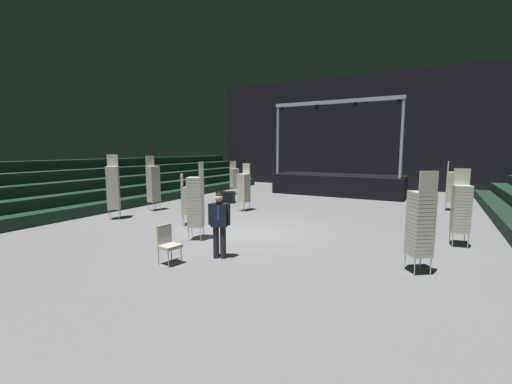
# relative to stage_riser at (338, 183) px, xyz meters

# --- Properties ---
(ground_plane) EXTENTS (22.00, 30.00, 0.10)m
(ground_plane) POSITION_rel_stage_riser_xyz_m (-0.00, -10.45, -0.74)
(ground_plane) COLOR slate
(arena_end_wall) EXTENTS (22.00, 0.30, 8.00)m
(arena_end_wall) POSITION_rel_stage_riser_xyz_m (-0.00, 4.55, 3.31)
(arena_end_wall) COLOR black
(arena_end_wall) RESTS_ON ground_plane
(bleacher_bank_left) EXTENTS (3.75, 24.00, 2.25)m
(bleacher_bank_left) POSITION_rel_stage_riser_xyz_m (-9.12, -9.45, 0.44)
(bleacher_bank_left) COLOR black
(bleacher_bank_left) RESTS_ON ground_plane
(stage_riser) EXTENTS (7.65, 2.75, 5.53)m
(stage_riser) POSITION_rel_stage_riser_xyz_m (0.00, 0.00, 0.00)
(stage_riser) COLOR black
(stage_riser) RESTS_ON ground_plane
(man_with_tie) EXTENTS (0.56, 0.37, 1.69)m
(man_with_tie) POSITION_rel_stage_riser_xyz_m (0.52, -13.38, 0.26)
(man_with_tie) COLOR black
(man_with_tie) RESTS_ON ground_plane
(chair_stack_front_left) EXTENTS (0.51, 0.51, 2.14)m
(chair_stack_front_left) POSITION_rel_stage_riser_xyz_m (-2.30, -7.44, 0.38)
(chair_stack_front_left) COLOR #B2B5BA
(chair_stack_front_left) RESTS_ON ground_plane
(chair_stack_front_right) EXTENTS (0.61, 0.61, 2.31)m
(chair_stack_front_right) POSITION_rel_stage_riser_xyz_m (5.01, -12.08, 0.46)
(chair_stack_front_right) COLOR #B2B5BA
(chair_stack_front_right) RESTS_ON ground_plane
(chair_stack_mid_left) EXTENTS (0.58, 0.58, 2.39)m
(chair_stack_mid_left) POSITION_rel_stage_riser_xyz_m (-1.13, -12.26, 0.51)
(chair_stack_mid_left) COLOR #B2B5BA
(chair_stack_mid_left) RESTS_ON ground_plane
(chair_stack_mid_right) EXTENTS (0.46, 0.46, 2.22)m
(chair_stack_mid_right) POSITION_rel_stage_riser_xyz_m (5.90, -2.90, 0.42)
(chair_stack_mid_right) COLOR #B2B5BA
(chair_stack_mid_right) RESTS_ON ground_plane
(chair_stack_mid_centre) EXTENTS (0.52, 0.52, 2.48)m
(chair_stack_mid_centre) POSITION_rel_stage_riser_xyz_m (-5.93, -9.33, 0.55)
(chair_stack_mid_centre) COLOR #B2B5BA
(chair_stack_mid_centre) RESTS_ON ground_plane
(chair_stack_rear_left) EXTENTS (0.51, 0.51, 2.22)m
(chair_stack_rear_left) POSITION_rel_stage_riser_xyz_m (5.93, -9.23, 0.42)
(chair_stack_rear_left) COLOR #B2B5BA
(chair_stack_rear_left) RESTS_ON ground_plane
(chair_stack_rear_right) EXTENTS (0.61, 0.61, 1.88)m
(chair_stack_rear_right) POSITION_rel_stage_riser_xyz_m (-2.64, -10.86, 0.25)
(chair_stack_rear_right) COLOR #B2B5BA
(chair_stack_rear_right) RESTS_ON ground_plane
(chair_stack_rear_centre) EXTENTS (0.62, 0.62, 2.56)m
(chair_stack_rear_centre) POSITION_rel_stage_riser_xyz_m (-5.92, -11.44, 0.59)
(chair_stack_rear_centre) COLOR #B2B5BA
(chair_stack_rear_centre) RESTS_ON ground_plane
(chair_stack_aisle_left) EXTENTS (0.60, 0.60, 2.05)m
(chair_stack_aisle_left) POSITION_rel_stage_riser_xyz_m (-5.65, -2.94, 0.34)
(chair_stack_aisle_left) COLOR #B2B5BA
(chair_stack_aisle_left) RESTS_ON ground_plane
(equipment_road_case) EXTENTS (1.06, 0.89, 0.57)m
(equipment_road_case) POSITION_rel_stage_riser_xyz_m (-4.28, -5.94, -0.40)
(equipment_road_case) COLOR black
(equipment_road_case) RESTS_ON ground_plane
(loose_chair_near_man) EXTENTS (0.51, 0.51, 0.95)m
(loose_chair_near_man) POSITION_rel_stage_riser_xyz_m (-0.36, -14.31, -0.15)
(loose_chair_near_man) COLOR #B2B5BA
(loose_chair_near_man) RESTS_ON ground_plane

